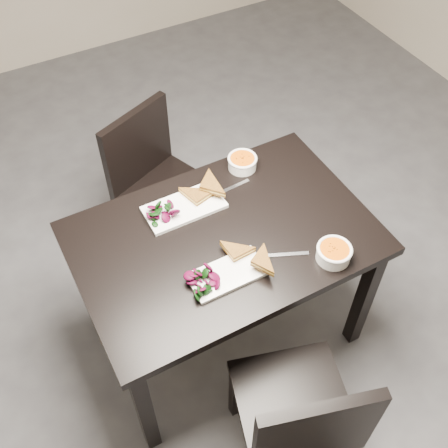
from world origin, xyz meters
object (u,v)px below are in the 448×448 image
(chair_far, at_px, (156,179))
(plate_far, at_px, (184,207))
(plate_near, at_px, (227,274))
(soup_bowl_far, at_px, (242,162))
(table, at_px, (224,250))
(chair_near, at_px, (300,417))
(soup_bowl_near, at_px, (334,252))

(chair_far, bearing_deg, plate_far, -118.76)
(plate_near, height_order, soup_bowl_far, soup_bowl_far)
(table, bearing_deg, plate_near, -115.02)
(chair_near, xyz_separation_m, soup_bowl_near, (0.38, 0.39, 0.30))
(table, bearing_deg, chair_near, -94.90)
(table, relative_size, chair_far, 1.41)
(chair_near, height_order, soup_bowl_near, chair_near)
(soup_bowl_near, relative_size, soup_bowl_far, 1.05)
(chair_near, relative_size, chair_far, 1.00)
(chair_far, distance_m, soup_bowl_near, 1.08)
(table, xyz_separation_m, plate_near, (-0.08, -0.18, 0.11))
(chair_near, bearing_deg, chair_far, 104.67)
(soup_bowl_near, bearing_deg, plate_near, 162.83)
(chair_far, bearing_deg, chair_near, -113.71)
(plate_near, distance_m, soup_bowl_far, 0.60)
(plate_far, xyz_separation_m, soup_bowl_far, (0.34, 0.10, 0.03))
(plate_near, bearing_deg, soup_bowl_near, -17.17)
(table, bearing_deg, soup_bowl_far, 49.85)
(chair_near, distance_m, soup_bowl_near, 0.62)
(chair_far, bearing_deg, plate_near, -116.18)
(table, height_order, chair_far, chair_far)
(soup_bowl_near, xyz_separation_m, soup_bowl_far, (-0.06, 0.61, -0.00))
(plate_near, bearing_deg, table, 64.98)
(soup_bowl_near, xyz_separation_m, plate_far, (-0.40, 0.51, -0.03))
(table, relative_size, plate_near, 4.11)
(soup_bowl_near, bearing_deg, chair_far, 109.18)
(soup_bowl_far, bearing_deg, plate_far, -163.26)
(chair_far, xyz_separation_m, plate_far, (-0.05, -0.47, 0.27))
(chair_near, distance_m, plate_far, 0.94)
(soup_bowl_near, distance_m, soup_bowl_far, 0.61)
(chair_far, relative_size, soup_bowl_far, 6.39)
(table, distance_m, soup_bowl_near, 0.46)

